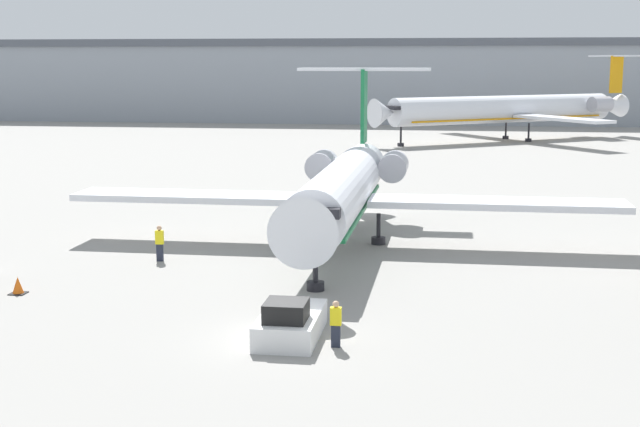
{
  "coord_description": "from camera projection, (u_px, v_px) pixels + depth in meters",
  "views": [
    {
      "loc": [
        5.68,
        -30.77,
        10.11
      ],
      "look_at": [
        0.0,
        8.95,
        3.21
      ],
      "focal_mm": 50.0,
      "sensor_mm": 36.0,
      "label": 1
    }
  ],
  "objects": [
    {
      "name": "worker_near_tug",
      "position": [
        336.0,
        323.0,
        31.71
      ],
      "size": [
        0.4,
        0.24,
        1.7
      ],
      "color": "#232838",
      "rests_on": "ground"
    },
    {
      "name": "pushback_tug",
      "position": [
        290.0,
        322.0,
        32.85
      ],
      "size": [
        2.15,
        4.4,
        1.62
      ],
      "color": "silver",
      "rests_on": "ground"
    },
    {
      "name": "terminal_building",
      "position": [
        414.0,
        81.0,
        148.44
      ],
      "size": [
        180.0,
        16.8,
        13.62
      ],
      "color": "#8C939E",
      "rests_on": "ground"
    },
    {
      "name": "worker_by_wing",
      "position": [
        160.0,
        242.0,
        45.37
      ],
      "size": [
        0.4,
        0.26,
        1.85
      ],
      "color": "#232838",
      "rests_on": "ground"
    },
    {
      "name": "airplane_parked_far_right",
      "position": [
        510.0,
        109.0,
        113.42
      ],
      "size": [
        35.48,
        28.21,
        10.86
      ],
      "color": "silver",
      "rests_on": "ground"
    },
    {
      "name": "ground_plane",
      "position": [
        285.0,
        341.0,
        32.52
      ],
      "size": [
        600.0,
        600.0,
        0.0
      ],
      "primitive_type": "plane",
      "color": "gray"
    },
    {
      "name": "airplane_main",
      "position": [
        343.0,
        188.0,
        48.86
      ],
      "size": [
        30.45,
        25.72,
        9.65
      ],
      "color": "silver",
      "rests_on": "ground"
    },
    {
      "name": "traffic_cone_left",
      "position": [
        18.0,
        286.0,
        39.07
      ],
      "size": [
        0.69,
        0.69,
        0.77
      ],
      "color": "black",
      "rests_on": "ground"
    }
  ]
}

